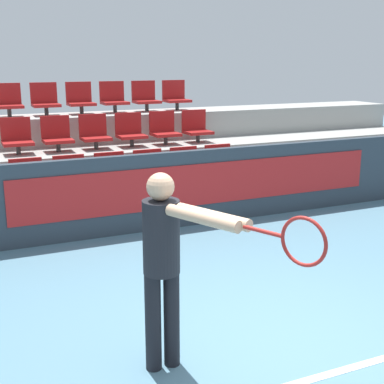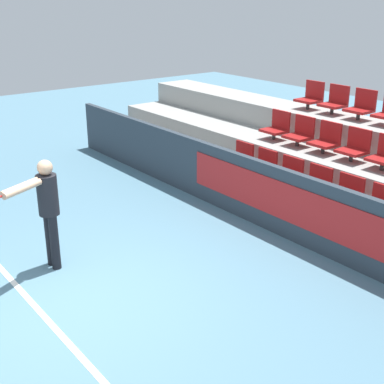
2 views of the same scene
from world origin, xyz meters
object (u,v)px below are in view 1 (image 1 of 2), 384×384
(stadium_chair_9, at_px, (130,131))
(stadium_chair_11, at_px, (196,128))
(stadium_chair_3, at_px, (150,170))
(stadium_chair_10, at_px, (164,129))
(stadium_chair_0, at_px, (28,181))
(stadium_chair_14, at_px, (80,99))
(stadium_chair_5, at_px, (220,164))
(stadium_chair_8, at_px, (95,133))
(stadium_chair_13, at_px, (45,101))
(tennis_player, at_px, (169,255))
(stadium_chair_12, at_px, (8,102))
(stadium_chair_16, at_px, (145,97))
(stadium_chair_15, at_px, (114,98))
(stadium_chair_2, at_px, (112,173))
(stadium_chair_7, at_px, (57,135))
(stadium_chair_1, at_px, (71,177))
(stadium_chair_4, at_px, (186,167))
(stadium_chair_6, at_px, (17,138))
(stadium_chair_17, at_px, (176,97))

(stadium_chair_9, bearing_deg, stadium_chair_11, 0.00)
(stadium_chair_3, bearing_deg, stadium_chair_10, 57.42)
(stadium_chair_0, xyz_separation_m, stadium_chair_14, (1.24, 1.94, 0.98))
(stadium_chair_0, height_order, stadium_chair_5, same)
(stadium_chair_8, bearing_deg, stadium_chair_5, -27.55)
(stadium_chair_3, distance_m, stadium_chair_9, 1.09)
(stadium_chair_13, bearing_deg, tennis_player, -90.87)
(stadium_chair_3, height_order, stadium_chair_12, stadium_chair_12)
(stadium_chair_3, bearing_deg, stadium_chair_16, 72.28)
(stadium_chair_9, xyz_separation_m, stadium_chair_15, (0.00, 0.97, 0.49))
(stadium_chair_9, height_order, stadium_chair_14, stadium_chair_14)
(stadium_chair_2, bearing_deg, stadium_chair_9, 57.42)
(stadium_chair_15, bearing_deg, tennis_player, -102.27)
(stadium_chair_10, bearing_deg, stadium_chair_11, 0.00)
(stadium_chair_7, distance_m, stadium_chair_14, 1.25)
(stadium_chair_0, height_order, stadium_chair_11, stadium_chair_11)
(stadium_chair_8, height_order, tennis_player, tennis_player)
(stadium_chair_9, relative_size, stadium_chair_16, 1.00)
(stadium_chair_1, height_order, stadium_chair_14, stadium_chair_14)
(stadium_chair_4, height_order, stadium_chair_13, stadium_chair_13)
(stadium_chair_15, height_order, stadium_chair_16, same)
(stadium_chair_6, relative_size, stadium_chair_7, 1.00)
(stadium_chair_10, bearing_deg, stadium_chair_13, 152.45)
(stadium_chair_5, distance_m, stadium_chair_14, 2.86)
(stadium_chair_10, bearing_deg, stadium_chair_8, 180.00)
(stadium_chair_13, bearing_deg, stadium_chair_0, -107.72)
(stadium_chair_6, height_order, stadium_chair_12, stadium_chair_12)
(stadium_chair_17, bearing_deg, stadium_chair_6, -162.62)
(stadium_chair_3, distance_m, stadium_chair_13, 2.50)
(stadium_chair_1, xyz_separation_m, stadium_chair_13, (0.00, 1.94, 0.98))
(stadium_chair_17, bearing_deg, stadium_chair_2, -133.79)
(stadium_chair_1, height_order, stadium_chair_5, same)
(stadium_chair_6, height_order, stadium_chair_17, stadium_chair_17)
(stadium_chair_0, bearing_deg, stadium_chair_10, 21.37)
(stadium_chair_3, height_order, stadium_chair_10, stadium_chair_10)
(stadium_chair_12, bearing_deg, tennis_player, -85.09)
(stadium_chair_0, height_order, stadium_chair_12, stadium_chair_12)
(stadium_chair_2, xyz_separation_m, stadium_chair_16, (1.24, 1.94, 0.98))
(stadium_chair_16, bearing_deg, stadium_chair_14, 180.00)
(stadium_chair_13, distance_m, stadium_chair_16, 1.86)
(stadium_chair_0, bearing_deg, stadium_chair_16, 38.04)
(stadium_chair_8, xyz_separation_m, stadium_chair_12, (-1.24, 0.97, 0.49))
(stadium_chair_11, relative_size, stadium_chair_13, 1.00)
(stadium_chair_7, relative_size, stadium_chair_12, 1.00)
(stadium_chair_0, relative_size, stadium_chair_8, 1.00)
(stadium_chair_2, height_order, stadium_chair_17, stadium_chair_17)
(stadium_chair_7, xyz_separation_m, stadium_chair_13, (0.00, 0.97, 0.49))
(stadium_chair_5, distance_m, stadium_chair_17, 2.17)
(stadium_chair_9, height_order, tennis_player, tennis_player)
(stadium_chair_4, height_order, stadium_chair_14, stadium_chair_14)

